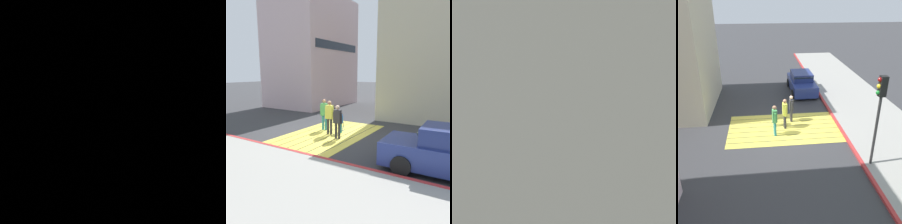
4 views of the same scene
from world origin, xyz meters
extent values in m
plane|color=#38383A|center=(0.00, 0.00, 0.00)|extent=(120.00, 120.00, 0.00)
cube|color=#EAD64C|center=(0.00, -1.65, 0.01)|extent=(6.40, 0.50, 0.01)
cube|color=#EAD64C|center=(0.00, -1.10, 0.01)|extent=(6.40, 0.50, 0.01)
cube|color=#EAD64C|center=(0.00, -0.55, 0.01)|extent=(6.40, 0.50, 0.01)
cube|color=#EAD64C|center=(0.00, 0.00, 0.01)|extent=(6.40, 0.50, 0.01)
cube|color=#EAD64C|center=(0.00, 0.55, 0.01)|extent=(6.40, 0.50, 0.01)
cube|color=#EAD64C|center=(0.00, 1.10, 0.01)|extent=(6.40, 0.50, 0.01)
cube|color=#EAD64C|center=(0.00, 1.65, 0.01)|extent=(6.40, 0.50, 0.01)
cube|color=#9E9B93|center=(-5.60, 0.00, 0.06)|extent=(4.80, 40.00, 0.12)
cube|color=#BC3333|center=(-3.25, 0.00, 0.07)|extent=(0.16, 40.00, 0.13)
cube|color=navy|center=(-2.00, -6.04, 0.59)|extent=(1.89, 4.34, 0.80)
cube|color=navy|center=(-2.00, -6.19, 1.27)|extent=(1.58, 2.10, 0.60)
cube|color=#1E2833|center=(-2.02, -5.27, 1.21)|extent=(1.48, 0.36, 0.49)
cylinder|color=black|center=(-1.15, -4.69, 0.33)|extent=(0.23, 0.66, 0.66)
cylinder|color=black|center=(-2.91, -4.73, 0.33)|extent=(0.23, 0.66, 0.66)
cylinder|color=black|center=(-1.09, -7.35, 0.33)|extent=(0.23, 0.66, 0.66)
cylinder|color=black|center=(-2.85, -7.39, 0.33)|extent=(0.23, 0.66, 0.66)
cylinder|color=#2D2D2D|center=(-3.60, 3.97, 1.70)|extent=(0.12, 0.12, 3.40)
cube|color=black|center=(-3.60, 3.97, 3.82)|extent=(0.28, 0.28, 0.84)
sphere|color=maroon|center=(-3.44, 3.97, 4.10)|extent=(0.18, 0.18, 0.18)
sphere|color=yellow|center=(-3.44, 3.97, 3.83)|extent=(0.18, 0.18, 0.18)
sphere|color=#188429|center=(-3.44, 3.97, 3.56)|extent=(0.18, 0.18, 0.18)
cylinder|color=teal|center=(0.55, 0.82, 0.42)|extent=(0.13, 0.13, 0.84)
cylinder|color=teal|center=(0.58, 0.64, 0.42)|extent=(0.13, 0.13, 0.84)
cube|color=#4CA559|center=(0.57, 0.73, 1.20)|extent=(0.28, 0.40, 0.70)
sphere|color=#9E7051|center=(0.57, 0.73, 1.68)|extent=(0.22, 0.22, 0.22)
cylinder|color=#4CA559|center=(0.54, 0.94, 1.13)|extent=(0.09, 0.09, 0.60)
cylinder|color=#4CA559|center=(0.59, 0.52, 1.13)|extent=(0.09, 0.09, 0.60)
cylinder|color=#333338|center=(-0.54, -0.76, 0.40)|extent=(0.12, 0.12, 0.80)
cylinder|color=#333338|center=(-0.52, -0.93, 0.40)|extent=(0.12, 0.12, 0.80)
cube|color=#333338|center=(-0.53, -0.84, 1.13)|extent=(0.25, 0.37, 0.67)
sphere|color=beige|center=(-0.53, -0.84, 1.59)|extent=(0.21, 0.21, 0.21)
cylinder|color=#333338|center=(-0.55, -0.64, 1.07)|extent=(0.09, 0.09, 0.57)
cylinder|color=#333338|center=(-0.51, -1.05, 1.07)|extent=(0.09, 0.09, 0.57)
cylinder|color=#333338|center=(-0.07, 0.04, 0.43)|extent=(0.13, 0.13, 0.85)
cylinder|color=#333338|center=(-0.05, -0.14, 0.43)|extent=(0.13, 0.13, 0.85)
cube|color=#D8D84C|center=(-0.06, -0.05, 1.21)|extent=(0.27, 0.40, 0.71)
sphere|color=#9E7051|center=(-0.06, -0.05, 1.70)|extent=(0.22, 0.22, 0.22)
cylinder|color=#D8D84C|center=(-0.09, 0.17, 1.14)|extent=(0.09, 0.09, 0.61)
cylinder|color=#D8D84C|center=(-0.04, -0.26, 1.14)|extent=(0.09, 0.09, 0.61)
cylinder|color=teal|center=(0.48, -0.31, 0.28)|extent=(0.08, 0.08, 0.57)
cylinder|color=teal|center=(0.50, -0.43, 0.28)|extent=(0.08, 0.08, 0.57)
cube|color=#3372BF|center=(0.49, -0.37, 0.80)|extent=(0.19, 0.27, 0.47)
sphere|color=#9E7051|center=(0.49, -0.37, 1.13)|extent=(0.15, 0.15, 0.15)
cylinder|color=#3372BF|center=(0.46, -0.22, 0.76)|extent=(0.06, 0.06, 0.40)
cylinder|color=#3372BF|center=(0.51, -0.52, 0.76)|extent=(0.06, 0.06, 0.40)
cylinder|color=black|center=(0.54, -0.54, 0.47)|extent=(0.03, 0.03, 0.28)
torus|color=blue|center=(0.54, -0.54, 0.23)|extent=(0.28, 0.07, 0.28)
camera|label=1|loc=(-5.31, 7.22, 3.81)|focal=51.94mm
camera|label=2|loc=(-9.79, -6.64, 3.29)|focal=36.36mm
camera|label=3|loc=(6.68, -8.47, 4.81)|focal=42.31mm
camera|label=4|loc=(1.15, 12.95, 7.11)|focal=40.43mm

